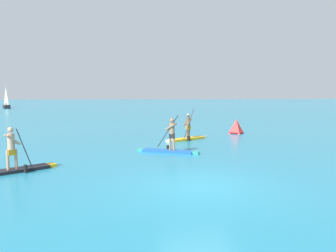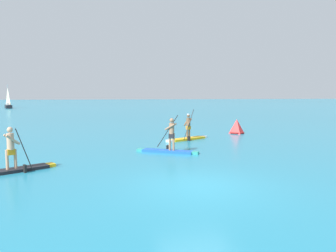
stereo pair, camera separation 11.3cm
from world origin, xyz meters
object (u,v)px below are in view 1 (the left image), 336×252
paddleboarder_far_right (188,135)px  race_marker_buoy (236,127)px  paddleboarder_near_left (15,163)px  sailboat_left_horizon (6,105)px  paddleboarder_mid_center (169,145)px

paddleboarder_far_right → race_marker_buoy: bearing=-179.2°
paddleboarder_near_left → race_marker_buoy: (13.70, 9.20, 0.12)m
paddleboarder_near_left → sailboat_left_horizon: 67.18m
paddleboarder_far_right → paddleboarder_mid_center: bearing=34.1°
race_marker_buoy → sailboat_left_horizon: 63.35m
race_marker_buoy → sailboat_left_horizon: sailboat_left_horizon is taller
paddleboarder_near_left → race_marker_buoy: size_ratio=2.48×
paddleboarder_far_right → paddleboarder_near_left: bearing=10.1°
paddleboarder_mid_center → paddleboarder_far_right: bearing=-87.7°
paddleboarder_near_left → race_marker_buoy: paddleboarder_near_left is taller
paddleboarder_mid_center → paddleboarder_far_right: (2.33, 4.18, -0.05)m
paddleboarder_near_left → sailboat_left_horizon: (-15.68, 65.32, 0.41)m
paddleboarder_near_left → race_marker_buoy: 16.50m
sailboat_left_horizon → race_marker_buoy: bearing=-170.0°
paddleboarder_mid_center → sailboat_left_horizon: size_ratio=0.55×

